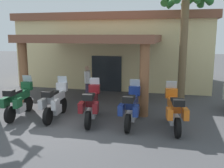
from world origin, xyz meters
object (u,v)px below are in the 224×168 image
Objects in this scene: motorcycle_silver at (55,102)px; motorcycle_orange at (174,110)px; motel_building at (118,49)px; motorcycle_blue at (131,107)px; pedestrian at (87,80)px; motorcycle_green at (19,100)px; palm_tree_near_portico at (185,14)px; motorcycle_maroon at (91,105)px.

motorcycle_silver is 1.00× the size of motorcycle_orange.
motorcycle_orange is at bearing -65.56° from motel_building.
motorcycle_blue is 4.39m from pedestrian.
palm_tree_near_portico is (6.66, 3.96, 3.59)m from motorcycle_green.
motel_building is 5.71× the size of motorcycle_silver.
motorcycle_silver is (-1.01, -8.61, -1.66)m from motel_building.
motorcycle_orange is 5.54m from pedestrian.
motorcycle_green is 1.00× the size of motorcycle_silver.
motorcycle_green is (-2.55, -8.71, -1.66)m from motel_building.
motel_building is at bearing 130.85° from palm_tree_near_portico.
motorcycle_maroon is 1.25× the size of pedestrian.
palm_tree_near_portico is (3.57, 4.01, 3.59)m from motorcycle_maroon.
palm_tree_near_portico is (5.12, 3.86, 3.59)m from motorcycle_silver.
pedestrian is at bearing -33.64° from motorcycle_green.
motel_building is at bearing -7.91° from motorcycle_silver.
palm_tree_near_portico reaches higher than motorcycle_green.
motorcycle_silver is 4.63m from motorcycle_orange.
pedestrian is at bearing 40.08° from motorcycle_blue.
motorcycle_orange is (3.08, -0.14, 0.00)m from motorcycle_maroon.
motorcycle_silver is at bearing -94.34° from motel_building.
motorcycle_green is 1.00× the size of motorcycle_orange.
motorcycle_orange is (3.62, -8.91, -1.66)m from motel_building.
motorcycle_maroon is (3.08, -0.05, 0.00)m from motorcycle_green.
motorcycle_maroon is at bearing 79.89° from motorcycle_orange.
motorcycle_orange is at bearing -96.75° from palm_tree_near_portico.
motorcycle_maroon is (1.54, -0.15, 0.00)m from motorcycle_silver.
motorcycle_green is at bearing 80.74° from motorcycle_orange.
motorcycle_orange is at bearing -94.91° from motorcycle_silver.
palm_tree_near_portico reaches higher than motorcycle_orange.
motorcycle_green is at bearing -110.64° from pedestrian.
palm_tree_near_portico is at bearing -14.18° from motorcycle_orange.
motorcycle_orange is at bearing -95.65° from motorcycle_green.
motel_building is 5.71× the size of motorcycle_maroon.
motorcycle_silver is 0.38× the size of palm_tree_near_portico.
motel_building reaches higher than motorcycle_green.
motel_building is 7.17× the size of pedestrian.
motorcycle_green is 1.00× the size of motorcycle_maroon.
motel_building is 8.82m from motorcycle_silver.
motorcycle_green is 1.00× the size of motorcycle_blue.
motel_building is at bearing -20.13° from motorcycle_green.
motorcycle_green is at bearing 90.57° from motorcycle_blue.
pedestrian reaches higher than motorcycle_orange.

